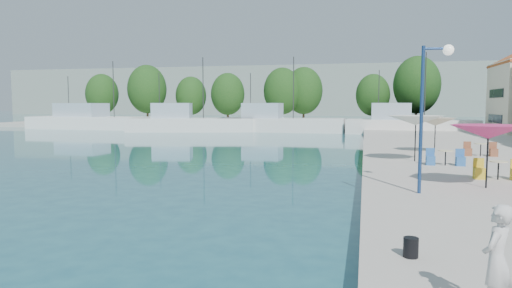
% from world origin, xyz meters
% --- Properties ---
extents(quay_far, '(90.00, 16.00, 0.60)m').
position_xyz_m(quay_far, '(-8.00, 67.00, 0.30)').
color(quay_far, '#ADA89D').
rests_on(quay_far, ground).
extents(hill_west, '(180.00, 40.00, 16.00)m').
position_xyz_m(hill_west, '(-30.00, 160.00, 8.00)').
color(hill_west, gray).
rests_on(hill_west, ground).
extents(hill_east, '(140.00, 40.00, 12.00)m').
position_xyz_m(hill_east, '(40.00, 180.00, 6.00)').
color(hill_east, gray).
rests_on(hill_east, ground).
extents(trawler_01, '(22.50, 6.98, 10.20)m').
position_xyz_m(trawler_01, '(-32.12, 57.27, 1.07)').
color(trawler_01, white).
rests_on(trawler_01, ground).
extents(trawler_02, '(17.15, 8.21, 10.20)m').
position_xyz_m(trawler_02, '(-16.86, 54.40, 1.07)').
color(trawler_02, silver).
rests_on(trawler_02, ground).
extents(trawler_03, '(16.78, 4.85, 10.20)m').
position_xyz_m(trawler_03, '(-5.16, 56.89, 1.07)').
color(trawler_03, silver).
rests_on(trawler_03, ground).
extents(trawler_04, '(15.38, 4.73, 10.20)m').
position_xyz_m(trawler_04, '(11.07, 55.30, 1.07)').
color(trawler_04, silver).
rests_on(trawler_04, ground).
extents(tree_01, '(5.64, 5.64, 8.36)m').
position_xyz_m(tree_01, '(-38.94, 69.51, 5.42)').
color(tree_01, '#3F2B19').
rests_on(tree_01, quay_far).
extents(tree_02, '(6.52, 6.52, 9.66)m').
position_xyz_m(tree_02, '(-29.77, 68.47, 6.17)').
color(tree_02, '#3F2B19').
rests_on(tree_02, quay_far).
extents(tree_03, '(5.24, 5.24, 7.76)m').
position_xyz_m(tree_03, '(-22.92, 71.06, 5.08)').
color(tree_03, '#3F2B19').
rests_on(tree_03, quay_far).
extents(tree_04, '(5.50, 5.50, 8.14)m').
position_xyz_m(tree_04, '(-15.79, 69.20, 5.30)').
color(tree_04, '#3F2B19').
rests_on(tree_04, quay_far).
extents(tree_05, '(6.02, 6.02, 8.91)m').
position_xyz_m(tree_05, '(-6.92, 70.12, 5.74)').
color(tree_05, '#3F2B19').
rests_on(tree_05, quay_far).
extents(tree_06, '(6.13, 6.13, 9.08)m').
position_xyz_m(tree_06, '(-3.70, 71.93, 5.84)').
color(tree_06, '#3F2B19').
rests_on(tree_06, quay_far).
extents(tree_07, '(5.24, 5.24, 7.75)m').
position_xyz_m(tree_07, '(7.22, 71.13, 5.07)').
color(tree_07, '#3F2B19').
rests_on(tree_07, quay_far).
extents(tree_08, '(6.97, 6.97, 10.32)m').
position_xyz_m(tree_08, '(13.64, 70.64, 6.56)').
color(tree_08, '#3F2B19').
rests_on(tree_08, quay_far).
extents(umbrella_pink, '(2.66, 2.66, 2.30)m').
position_xyz_m(umbrella_pink, '(10.41, 15.43, 2.65)').
color(umbrella_pink, black).
rests_on(umbrella_pink, quay_right).
extents(umbrella_white, '(2.93, 2.93, 2.44)m').
position_xyz_m(umbrella_white, '(8.70, 23.05, 2.79)').
color(umbrella_white, black).
rests_on(umbrella_white, quay_right).
extents(umbrella_cream, '(2.57, 2.57, 2.20)m').
position_xyz_m(umbrella_cream, '(10.40, 28.06, 2.55)').
color(umbrella_cream, black).
rests_on(umbrella_cream, quay_right).
extents(cafe_table_01, '(1.82, 0.70, 0.76)m').
position_xyz_m(cafe_table_01, '(11.36, 17.57, 0.89)').
color(cafe_table_01, black).
rests_on(cafe_table_01, quay_right).
extents(cafe_table_02, '(1.82, 0.70, 0.76)m').
position_xyz_m(cafe_table_02, '(10.01, 21.66, 0.89)').
color(cafe_table_02, black).
rests_on(cafe_table_02, quay_right).
extents(cafe_table_03, '(1.82, 0.70, 0.76)m').
position_xyz_m(cafe_table_03, '(12.72, 26.48, 0.89)').
color(cafe_table_03, black).
rests_on(cafe_table_03, quay_right).
extents(street_lamp, '(1.03, 0.36, 5.03)m').
position_xyz_m(street_lamp, '(8.24, 13.89, 4.09)').
color(street_lamp, navy).
rests_on(street_lamp, quay_right).
extents(bollard, '(0.30, 0.30, 0.40)m').
position_xyz_m(bollard, '(7.00, 6.86, 0.80)').
color(bollard, black).
rests_on(bollard, quay_right).
extents(person, '(0.65, 0.71, 1.63)m').
position_xyz_m(person, '(7.94, 4.51, 1.42)').
color(person, silver).
rests_on(person, quay_right).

